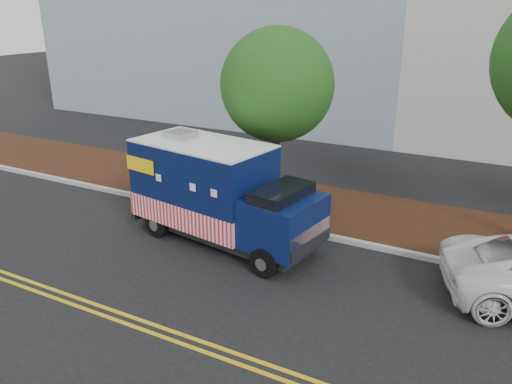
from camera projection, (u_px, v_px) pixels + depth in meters
The scene contains 8 objects.
ground at pixel (230, 239), 14.86m from camera, with size 120.00×120.00×0.00m, color black.
curb at pixel (252, 220), 15.99m from camera, with size 120.00×0.18×0.15m, color #9E9E99.
mulch_strip at pixel (280, 199), 17.74m from camera, with size 120.00×4.00×0.15m, color black.
centerline_near at pixel (129, 316), 11.16m from camera, with size 120.00×0.10×0.01m, color gold.
centerline_far at pixel (121, 322), 10.96m from camera, with size 120.00×0.10×0.01m, color gold.
tree_b at pixel (277, 85), 15.85m from camera, with size 3.64×3.64×5.99m.
sign_post at pixel (155, 168), 17.44m from camera, with size 0.06×0.06×2.40m, color #473828.
food_truck at pixel (217, 195), 14.43m from camera, with size 6.11×3.06×3.08m.
Camera 1 is at (6.95, -11.53, 6.50)m, focal length 35.00 mm.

